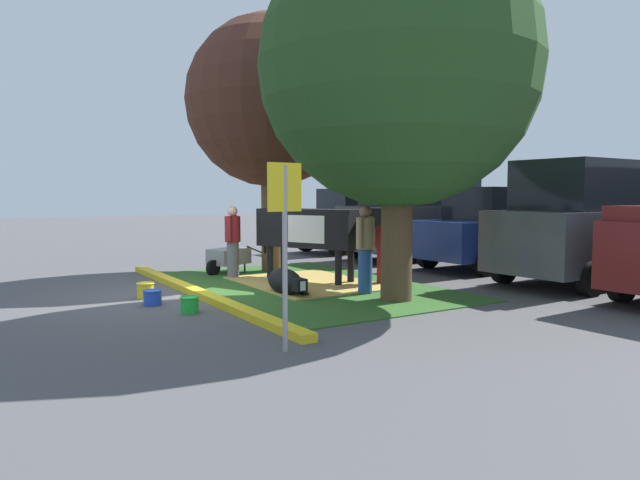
{
  "coord_description": "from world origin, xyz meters",
  "views": [
    {
      "loc": [
        10.29,
        -3.66,
        1.85
      ],
      "look_at": [
        0.17,
        2.65,
        0.9
      ],
      "focal_mm": 32.45,
      "sensor_mm": 36.0,
      "label": 1
    }
  ],
  "objects_px": {
    "person_handler": "(233,240)",
    "hatchback_white": "(358,221)",
    "calf_lying": "(286,282)",
    "suv_black": "(590,222)",
    "cow_holstein": "(314,229)",
    "suv_dark_grey": "(420,214)",
    "shade_tree_left": "(271,103)",
    "bucket_blue": "(152,297)",
    "wheelbarrow": "(228,257)",
    "sedan_blue": "(495,229)",
    "person_visitor_near": "(365,247)",
    "person_visitor_far": "(383,246)",
    "parking_sign": "(285,219)",
    "bucket_green": "(190,304)",
    "shade_tree_right": "(398,68)",
    "bucket_yellow": "(146,290)"
  },
  "relations": [
    {
      "from": "bucket_blue",
      "to": "sedan_blue",
      "type": "xyz_separation_m",
      "value": [
        -0.34,
        8.69,
        0.85
      ]
    },
    {
      "from": "person_visitor_near",
      "to": "suv_dark_grey",
      "type": "relative_size",
      "value": 0.35
    },
    {
      "from": "shade_tree_left",
      "to": "bucket_green",
      "type": "relative_size",
      "value": 19.78
    },
    {
      "from": "person_handler",
      "to": "bucket_blue",
      "type": "height_order",
      "value": "person_handler"
    },
    {
      "from": "parking_sign",
      "to": "sedan_blue",
      "type": "relative_size",
      "value": 0.49
    },
    {
      "from": "bucket_green",
      "to": "suv_dark_grey",
      "type": "relative_size",
      "value": 0.07
    },
    {
      "from": "person_visitor_near",
      "to": "person_visitor_far",
      "type": "bearing_deg",
      "value": 125.98
    },
    {
      "from": "shade_tree_left",
      "to": "cow_holstein",
      "type": "distance_m",
      "value": 3.47
    },
    {
      "from": "shade_tree_left",
      "to": "person_visitor_far",
      "type": "height_order",
      "value": "shade_tree_left"
    },
    {
      "from": "person_visitor_near",
      "to": "person_visitor_far",
      "type": "xyz_separation_m",
      "value": [
        -0.71,
        0.98,
        -0.09
      ]
    },
    {
      "from": "hatchback_white",
      "to": "cow_holstein",
      "type": "bearing_deg",
      "value": -43.54
    },
    {
      "from": "cow_holstein",
      "to": "bucket_yellow",
      "type": "xyz_separation_m",
      "value": [
        -0.01,
        -3.51,
        -0.98
      ]
    },
    {
      "from": "calf_lying",
      "to": "person_visitor_far",
      "type": "distance_m",
      "value": 2.31
    },
    {
      "from": "suv_dark_grey",
      "to": "bucket_blue",
      "type": "bearing_deg",
      "value": -71.02
    },
    {
      "from": "person_visitor_near",
      "to": "parking_sign",
      "type": "xyz_separation_m",
      "value": [
        2.66,
        -3.12,
        0.67
      ]
    },
    {
      "from": "person_handler",
      "to": "hatchback_white",
      "type": "xyz_separation_m",
      "value": [
        -3.55,
        5.91,
        0.13
      ]
    },
    {
      "from": "calf_lying",
      "to": "bucket_green",
      "type": "distance_m",
      "value": 2.15
    },
    {
      "from": "shade_tree_left",
      "to": "hatchback_white",
      "type": "relative_size",
      "value": 1.34
    },
    {
      "from": "person_visitor_near",
      "to": "sedan_blue",
      "type": "distance_m",
      "value": 5.25
    },
    {
      "from": "parking_sign",
      "to": "hatchback_white",
      "type": "distance_m",
      "value": 12.13
    },
    {
      "from": "shade_tree_left",
      "to": "person_handler",
      "type": "height_order",
      "value": "shade_tree_left"
    },
    {
      "from": "shade_tree_right",
      "to": "bucket_green",
      "type": "bearing_deg",
      "value": -105.37
    },
    {
      "from": "parking_sign",
      "to": "bucket_yellow",
      "type": "xyz_separation_m",
      "value": [
        -4.42,
        -0.43,
        -1.41
      ]
    },
    {
      "from": "calf_lying",
      "to": "bucket_blue",
      "type": "bearing_deg",
      "value": -97.19
    },
    {
      "from": "person_handler",
      "to": "bucket_blue",
      "type": "distance_m",
      "value": 3.21
    },
    {
      "from": "person_handler",
      "to": "bucket_green",
      "type": "bearing_deg",
      "value": -34.11
    },
    {
      "from": "cow_holstein",
      "to": "suv_dark_grey",
      "type": "relative_size",
      "value": 0.64
    },
    {
      "from": "person_handler",
      "to": "sedan_blue",
      "type": "bearing_deg",
      "value": 74.84
    },
    {
      "from": "person_visitor_near",
      "to": "suv_dark_grey",
      "type": "bearing_deg",
      "value": 129.21
    },
    {
      "from": "bucket_yellow",
      "to": "bucket_green",
      "type": "distance_m",
      "value": 1.66
    },
    {
      "from": "bucket_blue",
      "to": "suv_dark_grey",
      "type": "xyz_separation_m",
      "value": [
        -2.92,
        8.49,
        1.14
      ]
    },
    {
      "from": "person_visitor_near",
      "to": "bucket_blue",
      "type": "height_order",
      "value": "person_visitor_near"
    },
    {
      "from": "wheelbarrow",
      "to": "bucket_green",
      "type": "bearing_deg",
      "value": -30.57
    },
    {
      "from": "shade_tree_left",
      "to": "parking_sign",
      "type": "xyz_separation_m",
      "value": [
        6.37,
        -3.1,
        -2.43
      ]
    },
    {
      "from": "wheelbarrow",
      "to": "sedan_blue",
      "type": "relative_size",
      "value": 0.36
    },
    {
      "from": "cow_holstein",
      "to": "sedan_blue",
      "type": "xyz_separation_m",
      "value": [
        0.36,
        5.11,
        -0.14
      ]
    },
    {
      "from": "shade_tree_left",
      "to": "bucket_blue",
      "type": "xyz_separation_m",
      "value": [
        2.66,
        -3.61,
        -3.85
      ]
    },
    {
      "from": "shade_tree_right",
      "to": "person_visitor_far",
      "type": "distance_m",
      "value": 3.64
    },
    {
      "from": "sedan_blue",
      "to": "parking_sign",
      "type": "bearing_deg",
      "value": -63.67
    },
    {
      "from": "person_visitor_near",
      "to": "person_visitor_far",
      "type": "relative_size",
      "value": 1.1
    },
    {
      "from": "cow_holstein",
      "to": "person_handler",
      "type": "xyz_separation_m",
      "value": [
        -1.36,
        -1.24,
        -0.27
      ]
    },
    {
      "from": "person_handler",
      "to": "sedan_blue",
      "type": "height_order",
      "value": "sedan_blue"
    },
    {
      "from": "bucket_green",
      "to": "cow_holstein",
      "type": "bearing_deg",
      "value": 116.61
    },
    {
      "from": "calf_lying",
      "to": "suv_black",
      "type": "distance_m",
      "value": 6.46
    },
    {
      "from": "shade_tree_right",
      "to": "person_handler",
      "type": "distance_m",
      "value": 5.19
    },
    {
      "from": "cow_holstein",
      "to": "suv_black",
      "type": "relative_size",
      "value": 0.64
    },
    {
      "from": "bucket_blue",
      "to": "wheelbarrow",
      "type": "bearing_deg",
      "value": 138.41
    },
    {
      "from": "person_visitor_far",
      "to": "bucket_yellow",
      "type": "height_order",
      "value": "person_visitor_far"
    },
    {
      "from": "shade_tree_left",
      "to": "calf_lying",
      "type": "height_order",
      "value": "shade_tree_left"
    },
    {
      "from": "wheelbarrow",
      "to": "sedan_blue",
      "type": "height_order",
      "value": "sedan_blue"
    }
  ]
}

